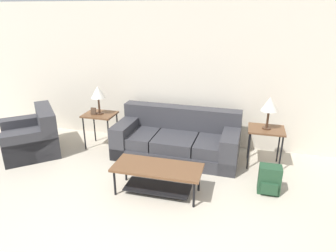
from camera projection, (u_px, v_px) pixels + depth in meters
name	position (u px, v px, depth m)	size (l,w,h in m)	color
wall_back	(186.00, 77.00, 5.51)	(9.04, 0.06, 2.60)	silver
couch	(177.00, 140.00, 5.29)	(2.17, 1.02, 0.82)	#38383D
armchair	(32.00, 137.00, 5.43)	(1.37, 1.38, 0.80)	#38383D
coffee_table	(157.00, 173.00, 4.17)	(1.24, 0.52, 0.42)	brown
side_table_left	(100.00, 117.00, 5.54)	(0.57, 0.47, 0.66)	brown
side_table_right	(266.00, 133.00, 4.84)	(0.57, 0.47, 0.66)	brown
table_lamp_left	(98.00, 93.00, 5.37)	(0.26, 0.26, 0.52)	#472D1E
table_lamp_right	(270.00, 105.00, 4.67)	(0.26, 0.26, 0.52)	#472D1E
backpack	(269.00, 180.00, 4.22)	(0.30, 0.28, 0.41)	#23472D
picture_frame	(93.00, 111.00, 5.45)	(0.10, 0.04, 0.13)	#4C3828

